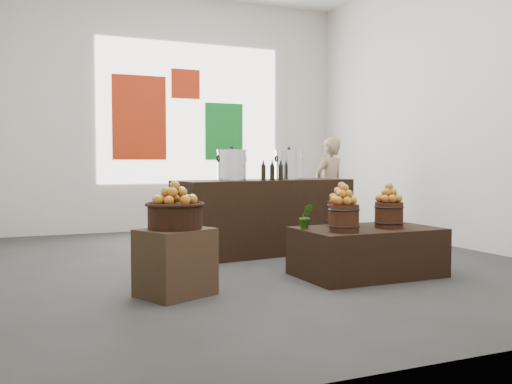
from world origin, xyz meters
name	(u,v)px	position (x,y,z in m)	size (l,w,h in m)	color
ground	(255,262)	(0.00, 0.00, 0.00)	(7.00, 7.00, 0.00)	#343432
back_wall	(174,113)	(0.00, 3.50, 2.00)	(6.00, 0.04, 4.00)	beige
back_opening	(191,114)	(0.30, 3.48, 2.00)	(3.20, 0.02, 2.40)	white
deco_red_left	(139,118)	(-0.60, 3.47, 1.90)	(0.90, 0.04, 1.40)	#B82A0E
deco_green_right	(224,132)	(0.90, 3.47, 1.70)	(0.70, 0.04, 1.00)	#137D27
deco_red_upper	(186,84)	(0.20, 3.47, 2.50)	(0.50, 0.04, 0.50)	#B82A0E
crate	(175,262)	(-1.30, -1.27, 0.29)	(0.58, 0.48, 0.58)	#4C3123
wicker_basket	(175,217)	(-1.30, -1.27, 0.69)	(0.47, 0.47, 0.21)	black
apples_in_basket	(175,193)	(-1.30, -1.27, 0.90)	(0.36, 0.36, 0.20)	maroon
display_table	(367,252)	(0.73, -1.19, 0.25)	(1.42, 0.87, 0.49)	black
apple_bucket_front_left	(344,218)	(0.33, -1.39, 0.62)	(0.28, 0.28, 0.26)	#3C1C10
apples_in_bucket_front_left	(344,195)	(0.33, -1.39, 0.85)	(0.21, 0.21, 0.19)	maroon
apple_bucket_front_right	(389,215)	(0.92, -1.30, 0.62)	(0.28, 0.28, 0.26)	#3C1C10
apples_in_bucket_front_right	(389,193)	(0.92, -1.30, 0.85)	(0.21, 0.21, 0.19)	maroon
apple_bucket_rear	(341,213)	(0.59, -0.93, 0.62)	(0.28, 0.28, 0.26)	#3C1C10
apples_in_bucket_rear	(342,192)	(0.59, -0.93, 0.85)	(0.21, 0.21, 0.19)	maroon
herb_garnish_right	(386,213)	(1.14, -0.95, 0.61)	(0.22, 0.19, 0.24)	#215512
herb_garnish_left	(306,216)	(0.11, -1.04, 0.62)	(0.14, 0.11, 0.25)	#215512
counter	(265,217)	(0.35, 0.51, 0.47)	(2.29, 0.73, 0.94)	black
stock_pot_left	(232,166)	(-0.11, 0.45, 1.12)	(0.35, 0.35, 0.35)	silver
stock_pot_center	(289,166)	(0.71, 0.56, 1.12)	(0.35, 0.35, 0.35)	silver
oil_cruets	(274,170)	(0.38, 0.28, 1.07)	(0.25, 0.06, 0.26)	black
shopper	(329,187)	(1.93, 1.57, 0.77)	(0.56, 0.37, 1.54)	#8E7857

